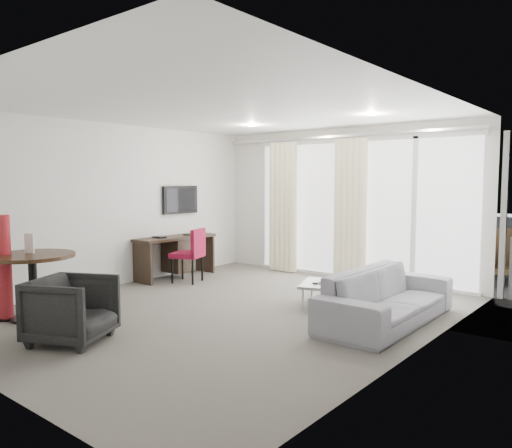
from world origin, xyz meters
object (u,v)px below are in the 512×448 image
Objects in this scene: rattan_chair_a at (427,255)px; desk at (176,257)px; desk_chair at (187,255)px; tub_armchair at (72,310)px; round_table at (33,286)px; sofa at (387,297)px; red_lamp at (5,268)px; coffee_table at (329,295)px; rattan_chair_b at (503,257)px.

desk is at bearing -132.09° from rattan_chair_a.
tub_armchair is (1.36, -2.92, -0.10)m from desk_chair.
sofa is (3.46, 2.56, -0.09)m from round_table.
tub_armchair is 0.35× the size of sofa.
rattan_chair_a is at bearing 12.21° from sofa.
round_table is at bearing 126.55° from sofa.
red_lamp is 1.78× the size of coffee_table.
desk_chair is at bearing -18.41° from desk.
desk_chair is 0.90× the size of round_table.
coffee_table is 2.95m from rattan_chair_a.
desk is 2.95m from round_table.
rattan_chair_b is at bearing 32.11° from desk.
round_table reaches higher than sofa.
coffee_table is 3.34m from rattan_chair_b.
rattan_chair_a is (3.01, 5.94, -0.26)m from red_lamp.
red_lamp is 0.59× the size of sofa.
red_lamp reaches higher than sofa.
desk_chair is 1.17× the size of rattan_chair_a.
tub_armchair reaches higher than sofa.
rattan_chair_a is (0.25, 2.93, 0.22)m from coffee_table.
sofa is 3.26m from rattan_chair_b.
red_lamp is at bearing -111.64° from desk_chair.
desk_chair is 1.18× the size of tub_armchair.
rattan_chair_b is at bearing 15.76° from desk_chair.
red_lamp is at bearing -148.31° from rattan_chair_b.
desk is 1.53× the size of round_table.
desk is 1.70× the size of desk_chair.
rattan_chair_b is (3.99, 5.78, 0.05)m from round_table.
tub_armchair is 0.84× the size of rattan_chair_b.
desk is 4.43m from rattan_chair_a.
red_lamp is 4.11m from coffee_table.
desk_chair is (0.46, -0.15, 0.09)m from desk.
round_table is 1.40× the size of coffee_table.
desk is 0.71× the size of sofa.
sofa is (3.69, 2.79, -0.32)m from red_lamp.
red_lamp is (-0.06, -2.96, 0.19)m from desk_chair.
coffee_table is 0.93× the size of rattan_chair_a.
sofa is at bearing 36.55° from round_table.
round_table is 0.78× the size of red_lamp.
desk_chair is 2.71m from coffee_table.
sofa is (0.93, -0.23, 0.15)m from coffee_table.
coffee_table is at bearing -86.75° from rattan_chair_a.
desk is at bearing 102.28° from round_table.
tub_armchair is 3.27m from coffee_table.
red_lamp is at bearing 65.11° from tub_armchair.
rattan_chair_a is at bearing 85.16° from coffee_table.
desk_chair is 3.22m from tub_armchair.
red_lamp reaches higher than tub_armchair.
rattan_chair_a is at bearing 63.18° from red_lamp.
round_table is 7.02m from rattan_chair_b.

